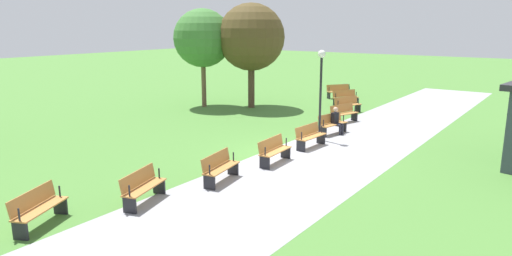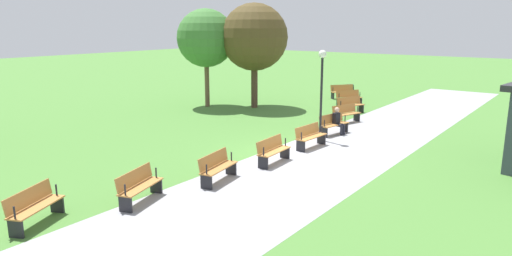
{
  "view_description": "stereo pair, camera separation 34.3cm",
  "coord_description": "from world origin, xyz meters",
  "px_view_note": "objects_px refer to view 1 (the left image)",
  "views": [
    {
      "loc": [
        14.25,
        8.26,
        4.75
      ],
      "look_at": [
        -0.0,
        -1.79,
        0.8
      ],
      "focal_mm": 32.14,
      "sensor_mm": 36.0,
      "label": 1
    },
    {
      "loc": [
        14.05,
        8.54,
        4.75
      ],
      "look_at": [
        -0.0,
        -1.79,
        0.8
      ],
      "focal_mm": 32.14,
      "sensor_mm": 36.0,
      "label": 2
    }
  ],
  "objects_px": {
    "bench_9": "(38,208)",
    "trash_bin": "(346,90)",
    "tree_0": "(203,38)",
    "lamp_post": "(321,77)",
    "bench_8": "(143,186)",
    "tree_1": "(251,37)",
    "bench_7": "(220,167)",
    "bench_3": "(344,113)",
    "person_seated": "(337,120)",
    "bench_5": "(310,136)",
    "bench_0": "(339,91)",
    "bench_1": "(345,97)",
    "bench_2": "(347,104)",
    "bench_6": "(274,150)",
    "bench_4": "(332,123)"
  },
  "relations": [
    {
      "from": "bench_7",
      "to": "bench_8",
      "type": "xyz_separation_m",
      "value": [
        2.53,
        -0.61,
        0.0
      ]
    },
    {
      "from": "bench_2",
      "to": "bench_4",
      "type": "distance_m",
      "value": 5.2
    },
    {
      "from": "bench_2",
      "to": "tree_1",
      "type": "relative_size",
      "value": 0.28
    },
    {
      "from": "bench_0",
      "to": "bench_7",
      "type": "relative_size",
      "value": 0.94
    },
    {
      "from": "bench_0",
      "to": "bench_3",
      "type": "height_order",
      "value": "same"
    },
    {
      "from": "bench_2",
      "to": "bench_9",
      "type": "height_order",
      "value": "same"
    },
    {
      "from": "bench_7",
      "to": "lamp_post",
      "type": "xyz_separation_m",
      "value": [
        -6.48,
        0.05,
        2.16
      ]
    },
    {
      "from": "bench_8",
      "to": "tree_0",
      "type": "height_order",
      "value": "tree_0"
    },
    {
      "from": "bench_3",
      "to": "person_seated",
      "type": "distance_m",
      "value": 2.55
    },
    {
      "from": "bench_3",
      "to": "bench_6",
      "type": "bearing_deg",
      "value": 23.71
    },
    {
      "from": "bench_2",
      "to": "lamp_post",
      "type": "bearing_deg",
      "value": 37.72
    },
    {
      "from": "bench_2",
      "to": "bench_5",
      "type": "height_order",
      "value": "same"
    },
    {
      "from": "bench_9",
      "to": "lamp_post",
      "type": "height_order",
      "value": "lamp_post"
    },
    {
      "from": "bench_0",
      "to": "bench_1",
      "type": "distance_m",
      "value": 2.6
    },
    {
      "from": "bench_5",
      "to": "trash_bin",
      "type": "height_order",
      "value": "bench_5"
    },
    {
      "from": "bench_6",
      "to": "lamp_post",
      "type": "height_order",
      "value": "lamp_post"
    },
    {
      "from": "bench_9",
      "to": "trash_bin",
      "type": "relative_size",
      "value": 2.2
    },
    {
      "from": "bench_3",
      "to": "bench_5",
      "type": "height_order",
      "value": "same"
    },
    {
      "from": "tree_0",
      "to": "tree_1",
      "type": "height_order",
      "value": "tree_1"
    },
    {
      "from": "bench_1",
      "to": "bench_4",
      "type": "xyz_separation_m",
      "value": [
        7.3,
        2.69,
        0.0
      ]
    },
    {
      "from": "bench_1",
      "to": "person_seated",
      "type": "xyz_separation_m",
      "value": [
        7.19,
        2.86,
        0.17
      ]
    },
    {
      "from": "bench_7",
      "to": "tree_0",
      "type": "height_order",
      "value": "tree_0"
    },
    {
      "from": "bench_0",
      "to": "bench_1",
      "type": "height_order",
      "value": "same"
    },
    {
      "from": "bench_7",
      "to": "tree_1",
      "type": "height_order",
      "value": "tree_1"
    },
    {
      "from": "bench_9",
      "to": "trash_bin",
      "type": "bearing_deg",
      "value": 162.96
    },
    {
      "from": "bench_7",
      "to": "trash_bin",
      "type": "relative_size",
      "value": 2.2
    },
    {
      "from": "bench_1",
      "to": "bench_8",
      "type": "relative_size",
      "value": 0.97
    },
    {
      "from": "bench_3",
      "to": "person_seated",
      "type": "xyz_separation_m",
      "value": [
        2.42,
        0.77,
        0.17
      ]
    },
    {
      "from": "bench_5",
      "to": "person_seated",
      "type": "distance_m",
      "value": 2.71
    },
    {
      "from": "bench_5",
      "to": "person_seated",
      "type": "relative_size",
      "value": 1.36
    },
    {
      "from": "bench_0",
      "to": "bench_5",
      "type": "relative_size",
      "value": 0.96
    },
    {
      "from": "bench_8",
      "to": "tree_1",
      "type": "xyz_separation_m",
      "value": [
        -13.67,
        -6.22,
        3.57
      ]
    },
    {
      "from": "bench_4",
      "to": "bench_5",
      "type": "height_order",
      "value": "same"
    },
    {
      "from": "bench_5",
      "to": "tree_1",
      "type": "height_order",
      "value": "tree_1"
    },
    {
      "from": "bench_8",
      "to": "bench_3",
      "type": "bearing_deg",
      "value": 163.04
    },
    {
      "from": "bench_0",
      "to": "bench_3",
      "type": "distance_m",
      "value": 7.78
    },
    {
      "from": "bench_9",
      "to": "trash_bin",
      "type": "distance_m",
      "value": 23.87
    },
    {
      "from": "person_seated",
      "to": "tree_1",
      "type": "bearing_deg",
      "value": -104.69
    },
    {
      "from": "bench_7",
      "to": "person_seated",
      "type": "height_order",
      "value": "person_seated"
    },
    {
      "from": "bench_9",
      "to": "person_seated",
      "type": "distance_m",
      "value": 12.99
    },
    {
      "from": "bench_8",
      "to": "person_seated",
      "type": "distance_m",
      "value": 10.46
    },
    {
      "from": "tree_0",
      "to": "lamp_post",
      "type": "bearing_deg",
      "value": 70.65
    },
    {
      "from": "bench_1",
      "to": "trash_bin",
      "type": "xyz_separation_m",
      "value": [
        -3.64,
        -1.6,
        -0.09
      ]
    },
    {
      "from": "bench_5",
      "to": "trash_bin",
      "type": "distance_m",
      "value": 14.29
    },
    {
      "from": "bench_0",
      "to": "bench_1",
      "type": "bearing_deg",
      "value": 71.08
    },
    {
      "from": "bench_4",
      "to": "person_seated",
      "type": "height_order",
      "value": "person_seated"
    },
    {
      "from": "bench_1",
      "to": "bench_8",
      "type": "height_order",
      "value": "same"
    },
    {
      "from": "bench_8",
      "to": "tree_1",
      "type": "distance_m",
      "value": 15.44
    },
    {
      "from": "bench_8",
      "to": "bench_0",
      "type": "bearing_deg",
      "value": 173.15
    },
    {
      "from": "bench_2",
      "to": "bench_5",
      "type": "relative_size",
      "value": 1.02
    }
  ]
}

